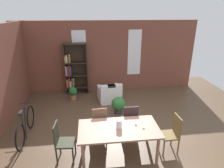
# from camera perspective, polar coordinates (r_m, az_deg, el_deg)

# --- Properties ---
(ground_plane) EXTENTS (9.94, 9.94, 0.00)m
(ground_plane) POSITION_cam_1_polar(r_m,az_deg,el_deg) (5.27, 2.96, -17.36)
(ground_plane) COLOR brown
(back_wall_brick) EXTENTS (7.46, 0.12, 2.90)m
(back_wall_brick) POSITION_cam_1_polar(r_m,az_deg,el_deg) (8.20, -1.39, 8.07)
(back_wall_brick) COLOR brown
(back_wall_brick) RESTS_ON ground
(window_pane_0) EXTENTS (0.55, 0.02, 1.88)m
(window_pane_0) POSITION_cam_1_polar(r_m,az_deg,el_deg) (8.07, -9.46, 8.65)
(window_pane_0) COLOR white
(window_pane_1) EXTENTS (0.55, 0.02, 1.88)m
(window_pane_1) POSITION_cam_1_polar(r_m,az_deg,el_deg) (8.28, 6.56, 9.09)
(window_pane_1) COLOR white
(dining_table) EXTENTS (1.84, 0.97, 0.74)m
(dining_table) POSITION_cam_1_polar(r_m,az_deg,el_deg) (4.58, 2.00, -13.63)
(dining_table) COLOR #9B705C
(dining_table) RESTS_ON ground
(vase_on_table) EXTENTS (0.13, 0.13, 0.22)m
(vase_on_table) POSITION_cam_1_polar(r_m,az_deg,el_deg) (4.48, 2.10, -11.64)
(vase_on_table) COLOR silver
(vase_on_table) RESTS_ON dining_table
(tealight_candle_0) EXTENTS (0.04, 0.04, 0.04)m
(tealight_candle_0) POSITION_cam_1_polar(r_m,az_deg,el_deg) (4.67, 6.99, -11.61)
(tealight_candle_0) COLOR silver
(tealight_candle_0) RESTS_ON dining_table
(tealight_candle_1) EXTENTS (0.04, 0.04, 0.03)m
(tealight_candle_1) POSITION_cam_1_polar(r_m,az_deg,el_deg) (4.57, 9.26, -12.56)
(tealight_candle_1) COLOR silver
(tealight_candle_1) RESTS_ON dining_table
(dining_chair_head_right) EXTENTS (0.41, 0.41, 0.95)m
(dining_chair_head_right) POSITION_cam_1_polar(r_m,az_deg,el_deg) (5.00, 17.18, -13.47)
(dining_chair_head_right) COLOR brown
(dining_chair_head_right) RESTS_ON ground
(dining_chair_head_left) EXTENTS (0.43, 0.43, 0.95)m
(dining_chair_head_left) POSITION_cam_1_polar(r_m,az_deg,el_deg) (4.69, -14.48, -15.76)
(dining_chair_head_left) COLOR #2E3021
(dining_chair_head_left) RESTS_ON ground
(dining_chair_far_right) EXTENTS (0.40, 0.40, 0.95)m
(dining_chair_far_right) POSITION_cam_1_polar(r_m,az_deg,el_deg) (5.32, 5.28, -10.33)
(dining_chair_far_right) COLOR #322121
(dining_chair_far_right) RESTS_ON ground
(dining_chair_far_left) EXTENTS (0.43, 0.43, 0.95)m
(dining_chair_far_left) POSITION_cam_1_polar(r_m,az_deg,el_deg) (5.22, -3.73, -10.90)
(dining_chair_far_left) COLOR brown
(dining_chair_far_left) RESTS_ON ground
(bookshelf_tall) EXTENTS (0.91, 0.34, 2.06)m
(bookshelf_tall) POSITION_cam_1_polar(r_m,az_deg,el_deg) (8.04, -10.97, 4.23)
(bookshelf_tall) COLOR #2D2319
(bookshelf_tall) RESTS_ON ground
(armchair_white) EXTENTS (0.89, 0.89, 0.75)m
(armchair_white) POSITION_cam_1_polar(r_m,az_deg,el_deg) (7.38, -0.71, -2.97)
(armchair_white) COLOR white
(armchair_white) RESTS_ON ground
(bicycle_second) EXTENTS (0.44, 1.67, 0.88)m
(bicycle_second) POSITION_cam_1_polar(r_m,az_deg,el_deg) (5.85, -23.98, -11.12)
(bicycle_second) COLOR black
(bicycle_second) RESTS_ON ground
(potted_plant_by_shelf) EXTENTS (0.46, 0.46, 0.58)m
(potted_plant_by_shelf) POSITION_cam_1_polar(r_m,az_deg,el_deg) (6.50, 1.89, -6.01)
(potted_plant_by_shelf) COLOR #333338
(potted_plant_by_shelf) RESTS_ON ground
(potted_plant_corner) EXTENTS (0.33, 0.33, 0.51)m
(potted_plant_corner) POSITION_cam_1_polar(r_m,az_deg,el_deg) (7.62, -11.36, -2.51)
(potted_plant_corner) COLOR #9E6042
(potted_plant_corner) RESTS_ON ground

